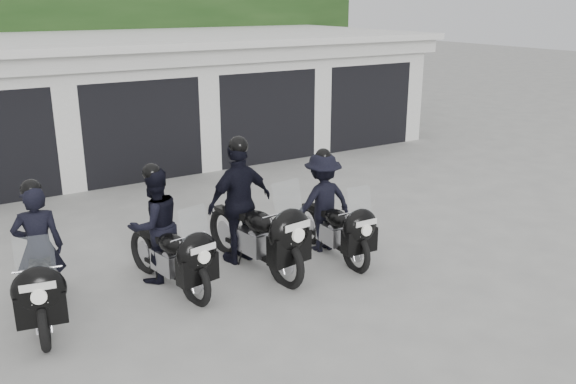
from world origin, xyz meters
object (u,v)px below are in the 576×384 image
police_bike_b (162,234)px  police_bike_d (328,209)px  police_bike_c (247,211)px  police_bike_a (40,266)px

police_bike_b → police_bike_d: (2.58, -0.29, -0.02)m
police_bike_b → police_bike_c: (1.30, -0.05, 0.10)m
police_bike_a → police_bike_d: bearing=8.8°
police_bike_c → police_bike_b: bearing=170.3°
police_bike_a → police_bike_c: size_ratio=0.89×
police_bike_c → police_bike_d: police_bike_c is taller
police_bike_b → police_bike_d: police_bike_b is taller
police_bike_a → police_bike_c: bearing=12.7°
police_bike_a → police_bike_c: 2.93m
police_bike_b → police_bike_c: bearing=-12.5°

